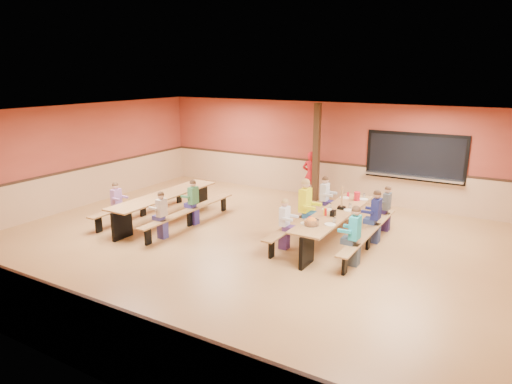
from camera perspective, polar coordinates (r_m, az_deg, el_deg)
The scene contains 23 objects.
ground at distance 10.58m, azimuth -1.16°, elevation -6.79°, with size 12.00×12.00×0.00m, color olive.
room_envelope at distance 10.35m, azimuth -1.18°, elevation -3.23°, with size 12.04×10.04×3.02m.
kitchen_pass_through at distance 13.79m, azimuth 19.27°, elevation 3.93°, with size 2.78×0.28×1.38m.
structural_post at distance 14.06m, azimuth 7.55°, elevation 4.87°, with size 0.18×0.18×3.00m, color #301E10.
cafeteria_table_main at distance 10.80m, azimuth 9.77°, elevation -3.59°, with size 1.91×3.70×0.74m.
cafeteria_table_second at distance 12.42m, azimuth -11.31°, elevation -1.23°, with size 1.91×3.70×0.74m.
seated_child_white_left at distance 10.27m, azimuth 3.58°, elevation -4.06°, with size 0.34×0.28×1.16m, color white, non-canonical shape.
seated_adult_yellow at distance 11.18m, azimuth 6.14°, elevation -1.92°, with size 0.45×0.37×1.38m, color yellow, non-canonical shape.
seated_child_grey_left at distance 12.33m, azimuth 8.56°, elevation -0.86°, with size 0.37×0.30×1.20m, color silver, non-canonical shape.
seated_child_teal_right at distance 9.60m, azimuth 12.22°, elevation -5.44°, with size 0.39×0.32×1.26m, color teal, non-canonical shape.
seated_child_navy_right at distance 10.98m, azimuth 14.74°, elevation -3.02°, with size 0.39×0.32×1.25m, color navy, non-canonical shape.
seated_child_char_right at distance 11.88m, azimuth 16.00°, elevation -2.03°, with size 0.34×0.28×1.15m, color #464B50, non-canonical shape.
seated_child_purple_sec at distance 12.35m, azimuth -17.01°, elevation -1.48°, with size 0.34×0.28×1.14m, color #95629B, non-canonical shape.
seated_child_green_sec at distance 12.01m, azimuth -7.82°, elevation -1.31°, with size 0.35×0.29×1.18m, color #366F42, non-canonical shape.
seated_child_tan_sec at distance 11.13m, azimuth -11.68°, elevation -2.88°, with size 0.34×0.28×1.14m, color #B9A797, non-canonical shape.
standing_woman at distance 14.43m, azimuth 6.87°, elevation 2.12°, with size 0.55×0.36×1.50m, color #AC1319.
punch_pitcher at distance 11.80m, azimuth 12.51°, elevation -0.52°, with size 0.16×0.16×0.22m, color red.
chip_bowl at distance 9.76m, azimuth 6.95°, elevation -3.70°, with size 0.32×0.32×0.15m, color orange, non-canonical shape.
napkin_dispenser at distance 10.44m, azimuth 9.61°, elevation -2.63°, with size 0.10×0.14×0.13m, color black.
condiment_mustard at distance 10.47m, azimuth 8.58°, elevation -2.42°, with size 0.06×0.06×0.17m, color yellow.
condiment_ketchup at distance 10.42m, azimuth 8.70°, elevation -2.50°, with size 0.06×0.06×0.17m, color #B2140F.
table_paddle at distance 10.99m, azimuth 10.66°, elevation -1.41°, with size 0.16×0.16×0.56m.
place_settings at distance 10.72m, azimuth 9.84°, elevation -2.22°, with size 0.65×3.30×0.11m, color beige, non-canonical shape.
Camera 1 is at (5.16, -8.38, 3.89)m, focal length 32.00 mm.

